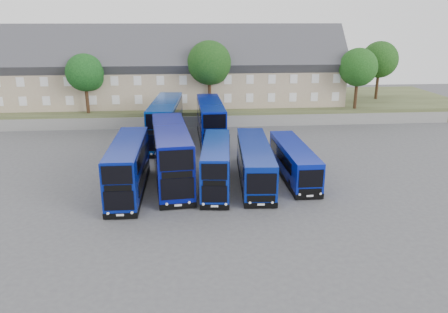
% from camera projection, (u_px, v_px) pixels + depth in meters
% --- Properties ---
extents(ground, '(120.00, 120.00, 0.00)m').
position_uv_depth(ground, '(202.00, 198.00, 35.31)').
color(ground, '#494A4F').
rests_on(ground, ground).
extents(retaining_wall, '(70.00, 0.40, 1.50)m').
position_uv_depth(retaining_wall, '(195.00, 122.00, 57.88)').
color(retaining_wall, slate).
rests_on(retaining_wall, ground).
extents(earth_bank, '(80.00, 20.00, 2.00)m').
position_uv_depth(earth_bank, '(194.00, 106.00, 67.30)').
color(earth_bank, '#424728').
rests_on(earth_bank, ground).
extents(terrace_row, '(48.00, 10.40, 11.20)m').
position_uv_depth(terrace_row, '(172.00, 72.00, 61.57)').
color(terrace_row, tan).
rests_on(terrace_row, earth_bank).
extents(dd_front_left, '(2.54, 10.77, 4.27)m').
position_uv_depth(dd_front_left, '(128.00, 168.00, 35.81)').
color(dd_front_left, navy).
rests_on(dd_front_left, ground).
extents(dd_front_mid, '(4.03, 12.56, 4.91)m').
position_uv_depth(dd_front_mid, '(172.00, 156.00, 38.04)').
color(dd_front_mid, '#060E7C').
rests_on(dd_front_mid, ground).
extents(dd_front_right, '(3.16, 9.95, 3.89)m').
position_uv_depth(dd_front_right, '(216.00, 166.00, 36.92)').
color(dd_front_right, '#082095').
rests_on(dd_front_right, ground).
extents(dd_rear_left, '(3.77, 12.54, 4.92)m').
position_uv_depth(dd_rear_left, '(166.00, 123.00, 50.05)').
color(dd_rear_left, navy).
rests_on(dd_rear_left, ground).
extents(dd_rear_right, '(2.89, 11.77, 4.66)m').
position_uv_depth(dd_rear_right, '(211.00, 122.00, 50.76)').
color(dd_rear_right, '#08199D').
rests_on(dd_rear_right, ground).
extents(coach_east_a, '(3.39, 12.39, 3.35)m').
position_uv_depth(coach_east_a, '(255.00, 163.00, 38.47)').
color(coach_east_a, navy).
rests_on(coach_east_a, ground).
extents(coach_east_b, '(2.44, 10.96, 2.98)m').
position_uv_depth(coach_east_b, '(294.00, 162.00, 39.47)').
color(coach_east_b, '#081A9B').
rests_on(coach_east_b, ground).
extents(tree_west, '(4.80, 4.80, 7.65)m').
position_uv_depth(tree_west, '(86.00, 74.00, 55.90)').
color(tree_west, '#382314').
rests_on(tree_west, earth_bank).
extents(tree_mid, '(5.76, 5.76, 9.18)m').
position_uv_depth(tree_mid, '(210.00, 64.00, 57.35)').
color(tree_mid, '#382314').
rests_on(tree_mid, earth_bank).
extents(tree_east, '(5.12, 5.12, 8.16)m').
position_uv_depth(tree_east, '(359.00, 69.00, 58.68)').
color(tree_east, '#382314').
rests_on(tree_east, earth_bank).
extents(tree_far, '(5.44, 5.44, 8.67)m').
position_uv_depth(tree_far, '(380.00, 61.00, 65.71)').
color(tree_far, '#382314').
rests_on(tree_far, earth_bank).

